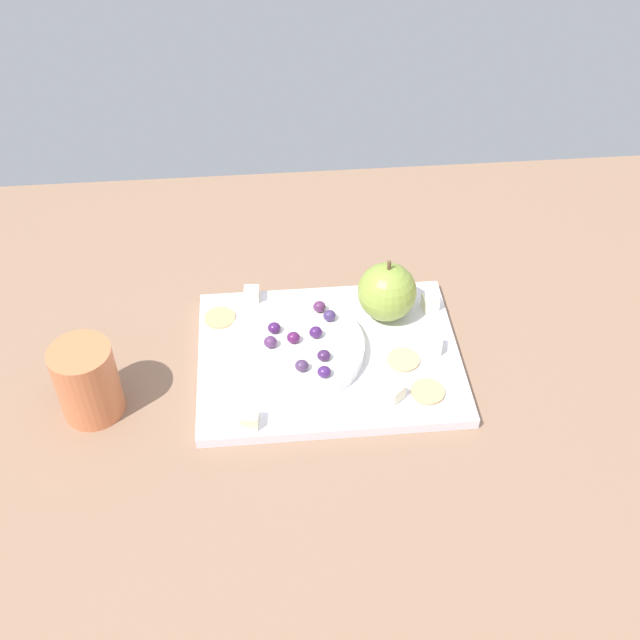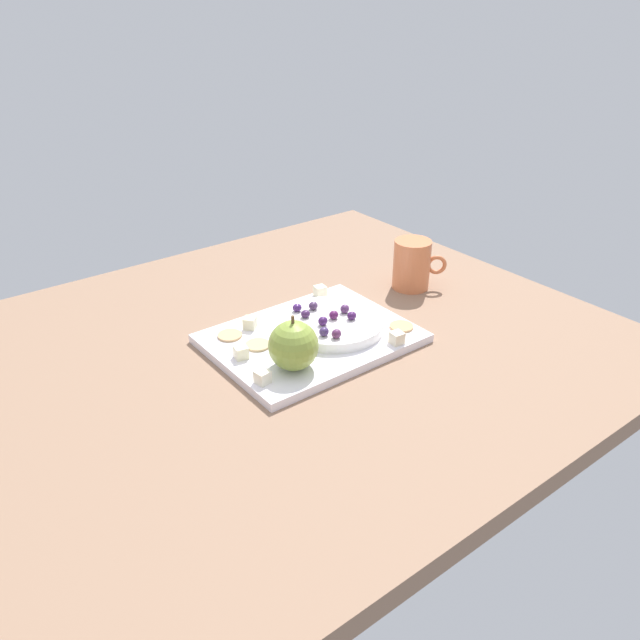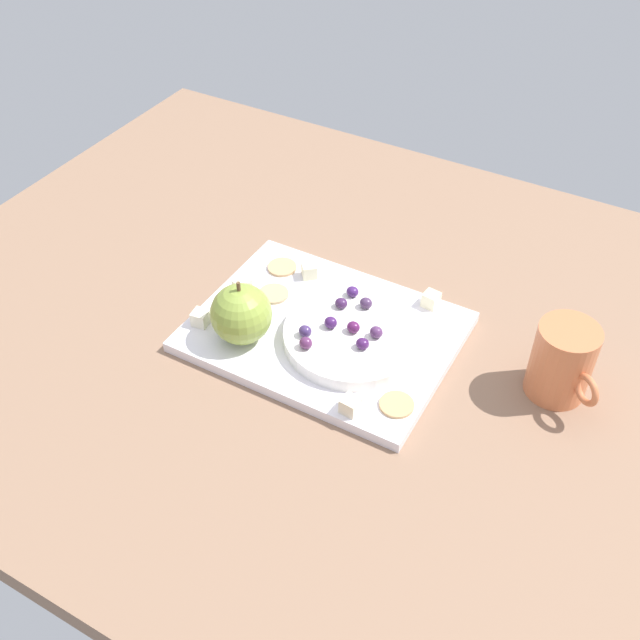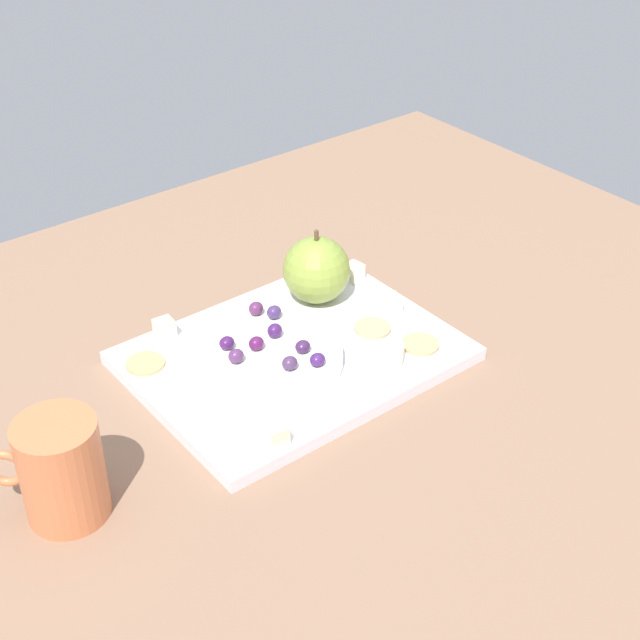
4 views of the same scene
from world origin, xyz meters
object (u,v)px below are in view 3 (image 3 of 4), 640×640
object	(u,v)px
grape_2	(366,303)
grape_6	(305,331)
platter	(325,332)
cheese_cube_3	(201,318)
grape_5	(331,323)
cheese_cube_1	(309,270)
grape_1	(363,344)
cheese_cube_0	(350,405)
cheese_cube_4	(242,286)
cheese_cube_2	(431,300)
grape_7	(352,292)
apple_whole	(241,314)
cracker_0	(282,267)
grape_3	(376,332)
serving_dish	(353,336)
cup	(562,362)
grape_0	(341,303)
grape_4	(353,327)
cracker_2	(274,294)
cracker_1	(397,405)
grape_8	(306,343)

from	to	relation	value
grape_2	grape_6	world-z (taller)	same
platter	cheese_cube_3	world-z (taller)	cheese_cube_3
grape_2	grape_6	size ratio (longest dim) A/B	1.00
grape_5	grape_6	world-z (taller)	same
cheese_cube_1	grape_1	world-z (taller)	grape_1
cheese_cube_0	grape_5	size ratio (longest dim) A/B	1.20
cheese_cube_1	cheese_cube_4	world-z (taller)	same
cheese_cube_2	grape_7	distance (cm)	10.73
apple_whole	cracker_0	size ratio (longest dim) A/B	1.90
grape_1	grape_2	xyz separation A→B (cm)	(3.04, -6.98, 0.03)
cheese_cube_4	grape_3	size ratio (longest dim) A/B	1.20
serving_dish	cheese_cube_2	bearing A→B (deg)	-117.81
cheese_cube_4	apple_whole	bearing A→B (deg)	124.14
cheese_cube_2	cup	bearing A→B (deg)	163.87
cheese_cube_1	grape_1	distance (cm)	17.69
grape_2	cup	distance (cm)	25.53
cheese_cube_0	grape_3	world-z (taller)	grape_3
cheese_cube_1	cheese_cube_3	bearing A→B (deg)	64.33
grape_0	grape_7	world-z (taller)	same
grape_5	cup	bearing A→B (deg)	-166.43
serving_dish	grape_2	distance (cm)	5.07
cheese_cube_4	grape_0	world-z (taller)	grape_0
cheese_cube_4	grape_4	xyz separation A→B (cm)	(-17.86, 1.35, 1.56)
cracker_0	grape_1	bearing A→B (deg)	150.00
grape_4	cracker_0	bearing A→B (deg)	-28.09
cheese_cube_4	grape_6	size ratio (longest dim) A/B	1.20
grape_3	cup	world-z (taller)	cup
apple_whole	grape_1	distance (cm)	15.75
cheese_cube_1	cheese_cube_3	xyz separation A→B (cm)	(7.49, 15.57, 0.00)
platter	cheese_cube_3	bearing A→B (deg)	26.54
cracker_0	cheese_cube_4	bearing A→B (deg)	73.98
grape_1	cup	distance (cm)	23.87
apple_whole	grape_2	distance (cm)	16.44
grape_5	platter	bearing A→B (deg)	-37.92
cheese_cube_2	cracker_2	bearing A→B (deg)	23.56
cracker_1	cheese_cube_3	bearing A→B (deg)	-0.66
cheese_cube_2	cheese_cube_1	bearing A→B (deg)	8.60
cracker_1	grape_5	xyz separation A→B (cm)	(12.39, -6.38, 2.40)
cracker_0	cup	world-z (taller)	cup
grape_0	grape_5	world-z (taller)	grape_5
cheese_cube_4	cracker_0	xyz separation A→B (cm)	(-2.04, -7.09, -0.81)
cheese_cube_4	cracker_1	bearing A→B (deg)	162.91
cracker_2	grape_4	world-z (taller)	grape_4
cup	cracker_1	bearing A→B (deg)	40.50
grape_6	serving_dish	bearing A→B (deg)	-141.88
cheese_cube_0	grape_7	xyz separation A→B (cm)	(8.44, -16.62, 1.50)
grape_0	grape_1	xyz separation A→B (cm)	(-5.89, 5.43, 0.03)
grape_8	platter	bearing A→B (deg)	-83.59
apple_whole	grape_7	size ratio (longest dim) A/B	4.68
grape_8	cheese_cube_4	bearing A→B (deg)	-25.80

